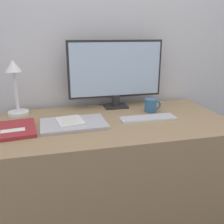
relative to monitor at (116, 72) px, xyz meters
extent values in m
cube|color=silver|center=(-0.07, 0.14, 0.25)|extent=(3.60, 0.05, 2.40)
cube|color=#997A56|center=(-0.07, -0.26, -0.59)|extent=(1.29, 0.68, 0.71)
cube|color=#262626|center=(0.00, 0.00, -0.23)|extent=(0.15, 0.11, 0.01)
cylinder|color=#262626|center=(0.00, 0.00, -0.19)|extent=(0.05, 0.05, 0.07)
cube|color=#262626|center=(0.00, 0.00, 0.02)|extent=(0.62, 0.01, 0.37)
cube|color=#ADC6E5|center=(0.00, -0.01, 0.02)|extent=(0.59, 0.01, 0.34)
cube|color=silver|center=(0.12, -0.28, -0.23)|extent=(0.32, 0.10, 0.01)
cube|color=#B7B7BC|center=(0.12, -0.29, -0.22)|extent=(0.30, 0.08, 0.00)
cube|color=#A3A3A8|center=(-0.31, -0.28, -0.23)|extent=(0.36, 0.24, 0.01)
cube|color=#B2B2B7|center=(-0.31, -0.28, -0.22)|extent=(0.36, 0.24, 0.01)
cube|color=white|center=(-0.32, -0.27, -0.22)|extent=(0.16, 0.18, 0.01)
cube|color=silver|center=(-0.32, -0.27, -0.21)|extent=(0.12, 0.13, 0.00)
cylinder|color=white|center=(-0.62, -0.02, -0.23)|extent=(0.12, 0.12, 0.02)
cylinder|color=white|center=(-0.62, -0.02, -0.10)|extent=(0.02, 0.02, 0.24)
cone|color=white|center=(-0.62, -0.02, 0.06)|extent=(0.09, 0.09, 0.07)
cube|color=maroon|center=(-0.61, -0.30, -0.23)|extent=(0.24, 0.28, 0.02)
cube|color=silver|center=(-0.61, -0.33, -0.22)|extent=(0.12, 0.06, 0.00)
cylinder|color=#336089|center=(0.19, -0.15, -0.20)|extent=(0.08, 0.08, 0.08)
torus|color=#336089|center=(0.23, -0.15, -0.20)|extent=(0.06, 0.01, 0.06)
camera|label=1|loc=(-0.40, -1.56, 0.24)|focal=40.00mm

